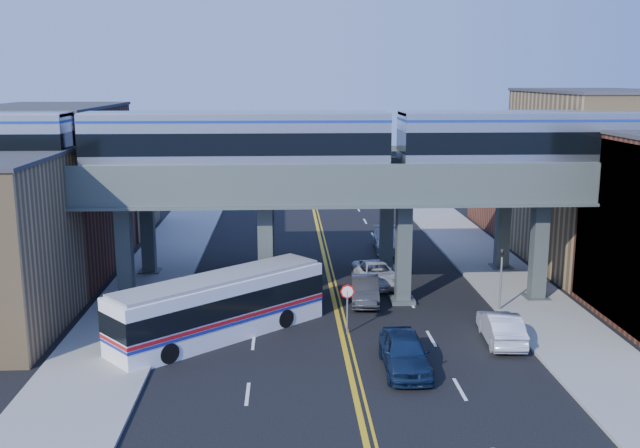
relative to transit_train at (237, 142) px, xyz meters
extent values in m
plane|color=black|center=(5.46, -8.00, -9.45)|extent=(120.00, 120.00, 0.00)
cube|color=gray|center=(-6.04, 2.00, -9.37)|extent=(5.00, 70.00, 0.16)
cube|color=gray|center=(16.96, 2.00, -9.37)|extent=(5.00, 70.00, 0.16)
cube|color=brown|center=(-13.04, 8.00, -3.95)|extent=(8.00, 14.00, 11.00)
cube|color=#9D7D51|center=(-13.04, 21.00, -5.45)|extent=(8.00, 10.00, 8.00)
cube|color=#9D7D51|center=(23.96, 8.00, -3.45)|extent=(8.00, 14.00, 12.00)
cube|color=brown|center=(23.96, 21.00, -4.95)|extent=(8.00, 10.00, 9.00)
cube|color=teal|center=(20.01, -4.00, -4.70)|extent=(0.10, 9.50, 9.50)
cube|color=#38413E|center=(-6.54, 0.00, -6.45)|extent=(0.85, 0.85, 6.00)
cube|color=#38413E|center=(1.46, 0.00, -6.45)|extent=(0.85, 0.85, 6.00)
cube|color=#38413E|center=(9.46, 0.00, -6.45)|extent=(0.85, 0.85, 6.00)
cube|color=#38413E|center=(17.46, 0.00, -6.45)|extent=(0.85, 0.85, 6.00)
cube|color=#4E5A53|center=(5.46, 0.00, -2.75)|extent=(52.00, 3.60, 1.40)
cube|color=#38413E|center=(-6.54, 7.00, -6.45)|extent=(0.85, 0.85, 6.00)
cube|color=#38413E|center=(1.46, 7.00, -6.45)|extent=(0.85, 0.85, 6.00)
cube|color=#38413E|center=(9.46, 7.00, -6.45)|extent=(0.85, 0.85, 6.00)
cube|color=#38413E|center=(17.46, 7.00, -6.45)|extent=(0.85, 0.85, 6.00)
cube|color=#4E5A53|center=(5.46, 7.00, -2.75)|extent=(52.00, 3.60, 1.40)
cube|color=black|center=(-12.20, 0.00, -1.92)|extent=(2.43, 2.43, 0.28)
cube|color=black|center=(-5.36, 0.00, -1.92)|extent=(2.43, 2.43, 0.28)
cube|color=black|center=(5.36, 0.00, -1.92)|extent=(2.43, 2.43, 0.28)
cube|color=#B4B7BF|center=(0.00, 0.00, -0.01)|extent=(16.76, 3.20, 3.53)
cube|color=black|center=(0.00, 0.00, 0.14)|extent=(16.78, 3.26, 1.21)
cube|color=black|center=(12.20, 0.00, -1.92)|extent=(2.43, 2.43, 0.28)
cube|color=black|center=(22.93, 0.00, -1.92)|extent=(2.43, 2.43, 0.28)
cube|color=#B4B7BF|center=(17.56, 0.00, -0.01)|extent=(16.76, 3.20, 3.53)
cube|color=black|center=(17.56, 0.00, 0.14)|extent=(16.78, 3.26, 1.21)
cylinder|color=slate|center=(5.76, -5.00, -8.30)|extent=(0.09, 0.09, 2.30)
cylinder|color=red|center=(5.76, -5.00, -7.20)|extent=(0.76, 0.04, 0.76)
cylinder|color=slate|center=(14.66, -2.00, -7.85)|extent=(0.12, 0.12, 3.20)
imported|color=black|center=(14.66, -2.00, -5.80)|extent=(0.15, 0.18, 0.90)
cube|color=white|center=(-0.73, -5.15, -7.93)|extent=(10.65, 9.60, 3.05)
cube|color=black|center=(-0.73, -5.15, -7.54)|extent=(10.72, 9.67, 1.03)
cube|color=#B21419|center=(-0.73, -5.15, -8.22)|extent=(10.72, 9.66, 0.18)
cylinder|color=black|center=(-3.61, -7.60, -8.96)|extent=(2.47, 2.66, 0.98)
cylinder|color=black|center=(1.79, -3.01, -8.96)|extent=(2.47, 2.66, 0.98)
imported|color=#11213E|center=(7.94, -9.84, -8.60)|extent=(2.08, 5.03, 1.70)
imported|color=#29292B|center=(7.26, 0.12, -8.71)|extent=(1.94, 4.63, 1.49)
imported|color=silver|center=(8.39, 3.83, -8.75)|extent=(2.92, 5.29, 1.40)
imported|color=#AEAFB3|center=(10.46, 12.87, -8.69)|extent=(2.30, 5.33, 1.53)
imported|color=silver|center=(13.34, -6.60, -8.69)|extent=(1.97, 4.78, 1.54)
camera|label=1|loc=(2.60, -39.87, 3.57)|focal=40.00mm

